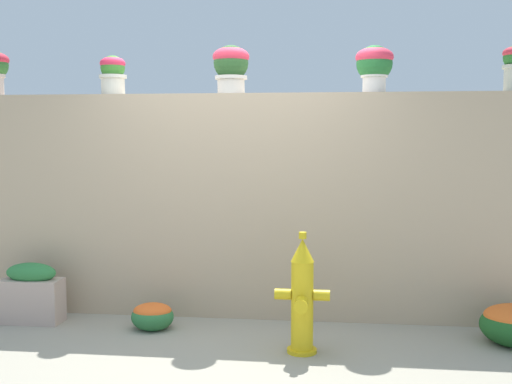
# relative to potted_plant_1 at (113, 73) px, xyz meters

# --- Properties ---
(ground_plane) EXTENTS (24.00, 24.00, 0.00)m
(ground_plane) POSITION_rel_potted_plant_1_xyz_m (1.17, -0.91, -2.25)
(ground_plane) COLOR gray
(stone_wall) EXTENTS (5.48, 0.30, 2.04)m
(stone_wall) POSITION_rel_potted_plant_1_xyz_m (1.17, 0.01, -1.23)
(stone_wall) COLOR tan
(stone_wall) RESTS_ON ground
(potted_plant_1) EXTENTS (0.25, 0.25, 0.36)m
(potted_plant_1) POSITION_rel_potted_plant_1_xyz_m (0.00, 0.00, 0.00)
(potted_plant_1) COLOR beige
(potted_plant_1) RESTS_ON stone_wall
(potted_plant_2) EXTENTS (0.33, 0.33, 0.43)m
(potted_plant_2) POSITION_rel_potted_plant_1_xyz_m (1.11, -0.02, 0.05)
(potted_plant_2) COLOR beige
(potted_plant_2) RESTS_ON stone_wall
(potted_plant_3) EXTENTS (0.33, 0.33, 0.42)m
(potted_plant_3) POSITION_rel_potted_plant_1_xyz_m (2.39, 0.02, 0.05)
(potted_plant_3) COLOR silver
(potted_plant_3) RESTS_ON stone_wall
(fire_hydrant) EXTENTS (0.42, 0.34, 0.94)m
(fire_hydrant) POSITION_rel_potted_plant_1_xyz_m (1.81, -0.98, -1.82)
(fire_hydrant) COLOR gold
(fire_hydrant) RESTS_ON ground
(flower_bush_right) EXTENTS (0.37, 0.33, 0.24)m
(flower_bush_right) POSITION_rel_potted_plant_1_xyz_m (0.50, -0.53, -2.13)
(flower_bush_right) COLOR #2F713A
(flower_bush_right) RESTS_ON ground
(planter_box) EXTENTS (0.54, 0.25, 0.54)m
(planter_box) POSITION_rel_potted_plant_1_xyz_m (-0.62, -0.47, -1.99)
(planter_box) COLOR #B99F91
(planter_box) RESTS_ON ground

